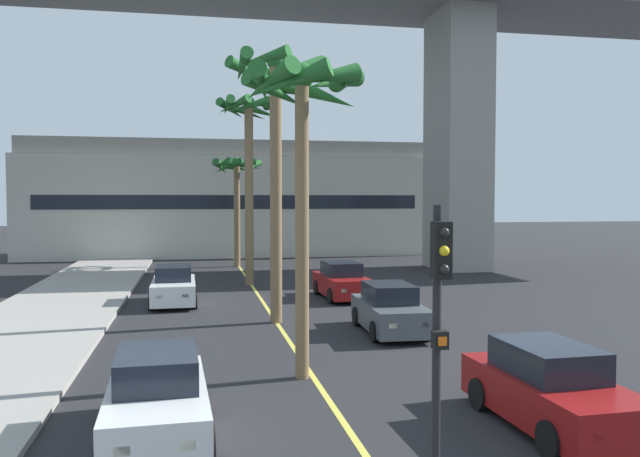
{
  "coord_description": "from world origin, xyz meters",
  "views": [
    {
      "loc": [
        -2.77,
        -0.13,
        4.28
      ],
      "look_at": [
        0.0,
        14.0,
        3.62
      ],
      "focal_mm": 36.04,
      "sensor_mm": 36.0,
      "label": 1
    }
  ],
  "objects_px": {
    "palm_tree_near_median": "(236,176)",
    "palm_tree_mid_median": "(248,136)",
    "car_queue_fifth": "(342,282)",
    "car_queue_front": "(157,399)",
    "car_queue_third": "(390,310)",
    "car_queue_second": "(174,287)",
    "palm_tree_far_median": "(275,112)",
    "car_queue_fourth": "(550,390)",
    "traffic_light_median_near": "(439,316)",
    "palm_tree_farthest_median": "(302,112)"
  },
  "relations": [
    {
      "from": "car_queue_third",
      "to": "palm_tree_mid_median",
      "type": "bearing_deg",
      "value": 105.64
    },
    {
      "from": "car_queue_front",
      "to": "car_queue_second",
      "type": "relative_size",
      "value": 1.01
    },
    {
      "from": "car_queue_second",
      "to": "palm_tree_near_median",
      "type": "distance_m",
      "value": 15.46
    },
    {
      "from": "car_queue_front",
      "to": "car_queue_fourth",
      "type": "xyz_separation_m",
      "value": [
        7.18,
        -0.82,
        0.0
      ]
    },
    {
      "from": "car_queue_fifth",
      "to": "car_queue_front",
      "type": "bearing_deg",
      "value": -114.36
    },
    {
      "from": "car_queue_third",
      "to": "car_queue_fifth",
      "type": "distance_m",
      "value": 7.27
    },
    {
      "from": "car_queue_fifth",
      "to": "palm_tree_mid_median",
      "type": "distance_m",
      "value": 9.13
    },
    {
      "from": "car_queue_second",
      "to": "palm_tree_near_median",
      "type": "height_order",
      "value": "palm_tree_near_median"
    },
    {
      "from": "car_queue_third",
      "to": "palm_tree_near_median",
      "type": "xyz_separation_m",
      "value": [
        -3.49,
        21.22,
        5.01
      ]
    },
    {
      "from": "palm_tree_near_median",
      "to": "car_queue_fourth",
      "type": "bearing_deg",
      "value": -82.66
    },
    {
      "from": "car_queue_third",
      "to": "palm_tree_farthest_median",
      "type": "distance_m",
      "value": 8.15
    },
    {
      "from": "car_queue_second",
      "to": "palm_tree_far_median",
      "type": "relative_size",
      "value": 0.44
    },
    {
      "from": "car_queue_fourth",
      "to": "palm_tree_near_median",
      "type": "height_order",
      "value": "palm_tree_near_median"
    },
    {
      "from": "palm_tree_mid_median",
      "to": "car_queue_second",
      "type": "bearing_deg",
      "value": -123.32
    },
    {
      "from": "palm_tree_mid_median",
      "to": "palm_tree_near_median",
      "type": "bearing_deg",
      "value": 90.2
    },
    {
      "from": "car_queue_front",
      "to": "palm_tree_far_median",
      "type": "distance_m",
      "value": 12.71
    },
    {
      "from": "car_queue_second",
      "to": "traffic_light_median_near",
      "type": "bearing_deg",
      "value": -77.68
    },
    {
      "from": "car_queue_front",
      "to": "traffic_light_median_near",
      "type": "relative_size",
      "value": 0.99
    },
    {
      "from": "palm_tree_near_median",
      "to": "palm_tree_far_median",
      "type": "relative_size",
      "value": 0.75
    },
    {
      "from": "car_queue_third",
      "to": "car_queue_fourth",
      "type": "xyz_separation_m",
      "value": [
        0.37,
        -8.82,
        0.0
      ]
    },
    {
      "from": "palm_tree_mid_median",
      "to": "car_queue_front",
      "type": "bearing_deg",
      "value": -99.32
    },
    {
      "from": "car_queue_second",
      "to": "traffic_light_median_near",
      "type": "xyz_separation_m",
      "value": [
        4.05,
        -18.55,
        1.99
      ]
    },
    {
      "from": "car_queue_front",
      "to": "car_queue_fifth",
      "type": "bearing_deg",
      "value": 65.64
    },
    {
      "from": "car_queue_front",
      "to": "car_queue_second",
      "type": "bearing_deg",
      "value": 90.66
    },
    {
      "from": "car_queue_third",
      "to": "car_queue_fourth",
      "type": "height_order",
      "value": "same"
    },
    {
      "from": "palm_tree_mid_median",
      "to": "palm_tree_far_median",
      "type": "bearing_deg",
      "value": -89.6
    },
    {
      "from": "palm_tree_near_median",
      "to": "traffic_light_median_near",
      "type": "bearing_deg",
      "value": -89.01
    },
    {
      "from": "car_queue_second",
      "to": "palm_tree_near_median",
      "type": "xyz_separation_m",
      "value": [
        3.48,
        14.2,
        5.01
      ]
    },
    {
      "from": "palm_tree_near_median",
      "to": "palm_tree_farthest_median",
      "type": "xyz_separation_m",
      "value": [
        -0.14,
        -25.89,
        0.59
      ]
    },
    {
      "from": "car_queue_front",
      "to": "traffic_light_median_near",
      "type": "bearing_deg",
      "value": -42.32
    },
    {
      "from": "car_queue_fourth",
      "to": "palm_tree_farthest_median",
      "type": "bearing_deg",
      "value": 134.06
    },
    {
      "from": "car_queue_second",
      "to": "car_queue_fifth",
      "type": "bearing_deg",
      "value": 1.99
    },
    {
      "from": "car_queue_fifth",
      "to": "palm_tree_near_median",
      "type": "relative_size",
      "value": 0.6
    },
    {
      "from": "car_queue_fourth",
      "to": "traffic_light_median_near",
      "type": "bearing_deg",
      "value": -140.56
    },
    {
      "from": "traffic_light_median_near",
      "to": "palm_tree_near_median",
      "type": "distance_m",
      "value": 32.9
    },
    {
      "from": "car_queue_third",
      "to": "palm_tree_far_median",
      "type": "xyz_separation_m",
      "value": [
        -3.39,
        2.36,
        6.53
      ]
    },
    {
      "from": "car_queue_fourth",
      "to": "palm_tree_near_median",
      "type": "xyz_separation_m",
      "value": [
        -3.87,
        30.04,
        5.01
      ]
    },
    {
      "from": "car_queue_front",
      "to": "car_queue_fourth",
      "type": "distance_m",
      "value": 7.23
    },
    {
      "from": "car_queue_fifth",
      "to": "palm_tree_farthest_median",
      "type": "relative_size",
      "value": 0.56
    },
    {
      "from": "car_queue_third",
      "to": "car_queue_fifth",
      "type": "height_order",
      "value": "same"
    },
    {
      "from": "car_queue_fifth",
      "to": "palm_tree_farthest_median",
      "type": "bearing_deg",
      "value": -107.4
    },
    {
      "from": "traffic_light_median_near",
      "to": "palm_tree_farthest_median",
      "type": "height_order",
      "value": "palm_tree_farthest_median"
    },
    {
      "from": "palm_tree_near_median",
      "to": "palm_tree_mid_median",
      "type": "height_order",
      "value": "palm_tree_mid_median"
    },
    {
      "from": "car_queue_third",
      "to": "palm_tree_far_median",
      "type": "bearing_deg",
      "value": 145.18
    },
    {
      "from": "car_queue_front",
      "to": "traffic_light_median_near",
      "type": "distance_m",
      "value": 5.61
    },
    {
      "from": "palm_tree_far_median",
      "to": "car_queue_fourth",
      "type": "bearing_deg",
      "value": -71.38
    },
    {
      "from": "car_queue_fourth",
      "to": "palm_tree_far_median",
      "type": "distance_m",
      "value": 13.48
    },
    {
      "from": "car_queue_third",
      "to": "palm_tree_near_median",
      "type": "height_order",
      "value": "palm_tree_near_median"
    },
    {
      "from": "car_queue_second",
      "to": "palm_tree_mid_median",
      "type": "height_order",
      "value": "palm_tree_mid_median"
    },
    {
      "from": "traffic_light_median_near",
      "to": "palm_tree_near_median",
      "type": "height_order",
      "value": "palm_tree_near_median"
    }
  ]
}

